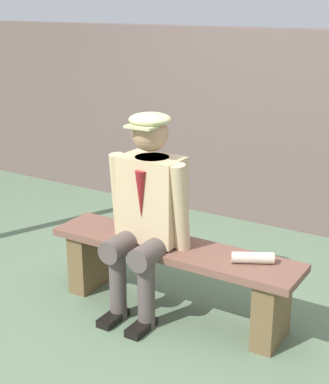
% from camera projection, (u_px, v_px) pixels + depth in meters
% --- Properties ---
extents(ground_plane, '(30.00, 30.00, 0.00)m').
position_uv_depth(ground_plane, '(172.00, 311.00, 3.88)').
color(ground_plane, '#5C7457').
extents(bench, '(1.70, 0.38, 0.48)m').
position_uv_depth(bench, '(172.00, 267.00, 3.78)').
color(bench, brown).
rests_on(bench, ground).
extents(seated_man, '(0.57, 0.55, 1.33)m').
position_uv_depth(seated_man, '(147.00, 207.00, 3.68)').
color(seated_man, '#CDAF84').
rests_on(seated_man, ground).
extents(rolled_magazine, '(0.25, 0.18, 0.07)m').
position_uv_depth(rolled_magazine, '(253.00, 258.00, 3.47)').
color(rolled_magazine, beige).
rests_on(rolled_magazine, bench).
extents(stadium_wall, '(12.00, 0.24, 1.75)m').
position_uv_depth(stadium_wall, '(283.00, 131.00, 5.15)').
color(stadium_wall, '#66544F').
rests_on(stadium_wall, ground).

